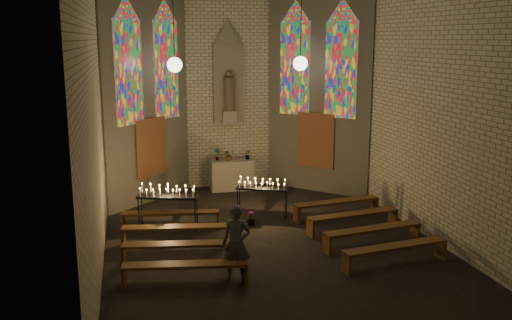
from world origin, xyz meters
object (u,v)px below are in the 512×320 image
Objects in this scene: votive_stand_left at (167,194)px; visitor at (236,244)px; votive_stand_right at (262,186)px; aisle_flower_pot at (251,218)px; altar at (232,175)px.

votive_stand_left is 0.99× the size of visitor.
visitor reaches higher than votive_stand_right.
visitor is (-1.53, -4.05, -0.10)m from votive_stand_right.
visitor reaches higher than votive_stand_left.
votive_stand_left is 3.71m from visitor.
aisle_flower_pot is 2.34m from votive_stand_left.
votive_stand_left reaches higher than votive_stand_right.
altar is at bearing 102.15° from visitor.
votive_stand_right is 4.33m from visitor.
visitor is at bearing -86.68° from votive_stand_right.
votive_stand_left is 2.72m from votive_stand_right.
aisle_flower_pot is 1.06m from votive_stand_right.
votive_stand_right reaches higher than altar.
visitor reaches higher than aisle_flower_pot.
altar is 3.80m from aisle_flower_pot.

